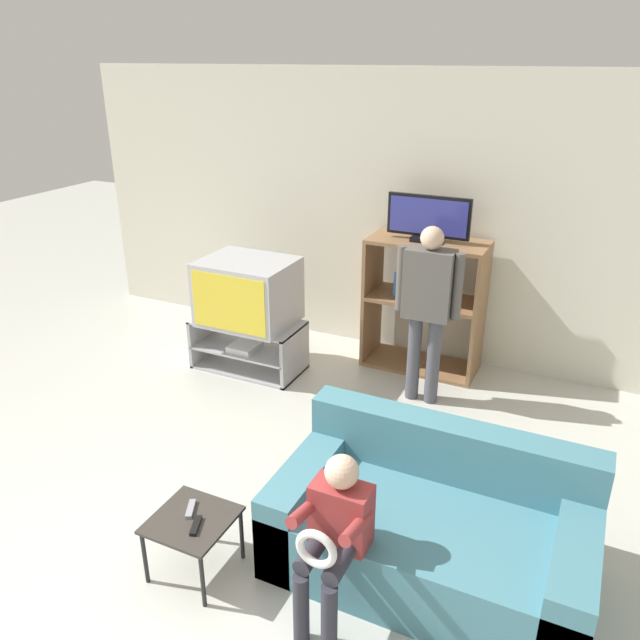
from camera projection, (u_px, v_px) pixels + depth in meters
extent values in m
plane|color=beige|center=(140.00, 601.00, 3.33)|extent=(18.00, 18.00, 0.00)
cube|color=silver|center=(383.00, 216.00, 5.80)|extent=(6.40, 0.06, 2.60)
cube|color=#A8A8AD|center=(250.00, 366.00, 5.81)|extent=(0.99, 0.51, 0.02)
cube|color=#A8A8AD|center=(249.00, 347.00, 5.73)|extent=(0.96, 0.51, 0.02)
cube|color=#A8A8AD|center=(248.00, 323.00, 5.63)|extent=(0.99, 0.51, 0.02)
cube|color=#A8A8AD|center=(205.00, 335.00, 5.91)|extent=(0.03, 0.51, 0.46)
cube|color=#A8A8AD|center=(295.00, 355.00, 5.53)|extent=(0.03, 0.51, 0.46)
cube|color=white|center=(245.00, 346.00, 5.66)|extent=(0.24, 0.28, 0.05)
cube|color=#B2B2B7|center=(248.00, 292.00, 5.52)|extent=(0.80, 0.64, 0.58)
cube|color=yellow|center=(228.00, 304.00, 5.25)|extent=(0.72, 0.01, 0.50)
cube|color=#8E6642|center=(372.00, 297.00, 5.80)|extent=(0.03, 0.49, 1.21)
cube|color=#8E6642|center=(480.00, 315.00, 5.41)|extent=(0.03, 0.49, 1.21)
cube|color=#8E6642|center=(420.00, 364.00, 5.83)|extent=(0.97, 0.49, 0.03)
cube|color=#8E6642|center=(424.00, 299.00, 5.58)|extent=(0.97, 0.49, 0.03)
cube|color=#8E6642|center=(428.00, 242.00, 5.37)|extent=(0.97, 0.49, 0.03)
cube|color=#3870B7|center=(403.00, 286.00, 5.54)|extent=(0.18, 0.04, 0.22)
cube|color=black|center=(427.00, 239.00, 5.34)|extent=(0.25, 0.20, 0.04)
cube|color=black|center=(429.00, 216.00, 5.26)|extent=(0.72, 0.04, 0.35)
cube|color=#333899|center=(428.00, 217.00, 5.25)|extent=(0.67, 0.01, 0.30)
cube|color=#38332D|center=(192.00, 520.00, 3.40)|extent=(0.43, 0.43, 0.02)
cylinder|color=black|center=(145.00, 557.00, 3.38)|extent=(0.02, 0.02, 0.34)
cylinder|color=black|center=(203.00, 581.00, 3.23)|extent=(0.02, 0.02, 0.34)
cylinder|color=black|center=(187.00, 515.00, 3.70)|extent=(0.02, 0.02, 0.34)
cylinder|color=black|center=(242.00, 534.00, 3.55)|extent=(0.02, 0.02, 0.34)
cube|color=black|center=(196.00, 526.00, 3.33)|extent=(0.09, 0.15, 0.02)
cube|color=gray|center=(191.00, 509.00, 3.45)|extent=(0.09, 0.15, 0.02)
cube|color=teal|center=(428.00, 542.00, 3.44)|extent=(1.69, 0.93, 0.41)
cube|color=teal|center=(451.00, 450.00, 3.60)|extent=(1.69, 0.20, 0.35)
cube|color=teal|center=(309.00, 496.00, 3.71)|extent=(0.22, 0.93, 0.53)
cube|color=teal|center=(571.00, 578.00, 3.13)|extent=(0.22, 0.93, 0.53)
cylinder|color=#4C4C56|center=(414.00, 357.00, 5.16)|extent=(0.11, 0.11, 0.75)
cylinder|color=#4C4C56|center=(433.00, 361.00, 5.10)|extent=(0.11, 0.11, 0.75)
cube|color=#5B5651|center=(429.00, 284.00, 4.87)|extent=(0.38, 0.20, 0.56)
cylinder|color=#5B5651|center=(401.00, 278.00, 4.96)|extent=(0.08, 0.08, 0.53)
cylinder|color=#5B5651|center=(458.00, 287.00, 4.78)|extent=(0.08, 0.08, 0.53)
sphere|color=beige|center=(432.00, 238.00, 4.73)|extent=(0.18, 0.18, 0.18)
cylinder|color=#2D2D38|center=(301.00, 609.00, 3.03)|extent=(0.08, 0.08, 0.41)
cylinder|color=#2D2D38|center=(329.00, 620.00, 2.97)|extent=(0.08, 0.08, 0.41)
cylinder|color=#2D2D38|center=(314.00, 549.00, 3.06)|extent=(0.09, 0.30, 0.09)
cylinder|color=#2D2D38|center=(342.00, 558.00, 3.00)|extent=(0.09, 0.30, 0.09)
cube|color=#993333|center=(341.00, 514.00, 3.10)|extent=(0.30, 0.17, 0.34)
cylinder|color=#993333|center=(305.00, 511.00, 3.02)|extent=(0.06, 0.31, 0.14)
cylinder|color=#993333|center=(357.00, 527.00, 2.91)|extent=(0.06, 0.31, 0.14)
sphere|color=beige|center=(342.00, 472.00, 3.00)|extent=(0.17, 0.17, 0.17)
torus|color=white|center=(316.00, 549.00, 2.86)|extent=(0.21, 0.04, 0.21)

